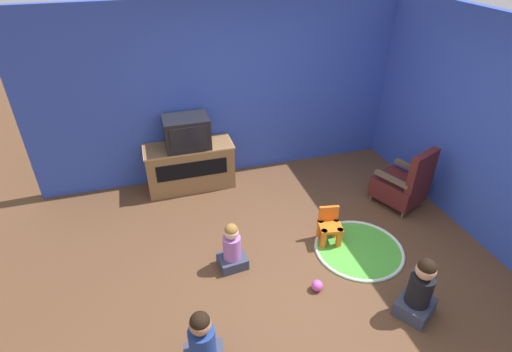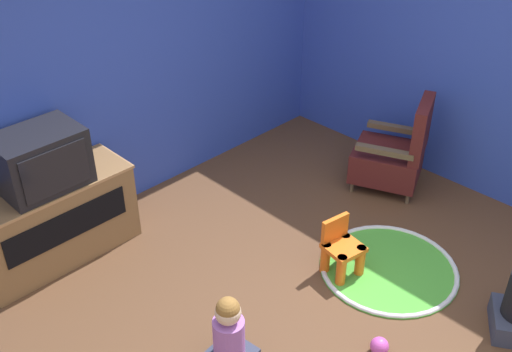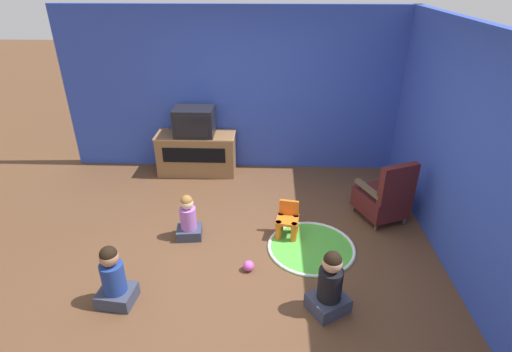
{
  "view_description": "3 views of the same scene",
  "coord_description": "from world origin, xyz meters",
  "px_view_note": "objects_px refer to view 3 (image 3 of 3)",
  "views": [
    {
      "loc": [
        -1.41,
        -2.98,
        3.29
      ],
      "look_at": [
        -0.29,
        0.81,
        0.79
      ],
      "focal_mm": 28.0,
      "sensor_mm": 36.0,
      "label": 1
    },
    {
      "loc": [
        -2.42,
        -1.67,
        3.1
      ],
      "look_at": [
        0.1,
        0.85,
        0.81
      ],
      "focal_mm": 42.0,
      "sensor_mm": 36.0,
      "label": 2
    },
    {
      "loc": [
        0.25,
        -3.8,
        3.01
      ],
      "look_at": [
        0.08,
        0.77,
        0.6
      ],
      "focal_mm": 28.0,
      "sensor_mm": 36.0,
      "label": 3
    }
  ],
  "objects_px": {
    "child_watching_center": "(330,286)",
    "child_watching_right": "(188,219)",
    "child_watching_left": "(114,279)",
    "black_armchair": "(384,198)",
    "toy_ball": "(249,266)",
    "yellow_kid_chair": "(287,222)",
    "tv_cabinet": "(197,153)",
    "television": "(194,122)"
  },
  "relations": [
    {
      "from": "television",
      "to": "yellow_kid_chair",
      "type": "xyz_separation_m",
      "value": [
        1.41,
        -1.68,
        -0.69
      ]
    },
    {
      "from": "child_watching_left",
      "to": "child_watching_right",
      "type": "bearing_deg",
      "value": 71.49
    },
    {
      "from": "television",
      "to": "child_watching_center",
      "type": "xyz_separation_m",
      "value": [
        1.77,
        -2.9,
        -0.58
      ]
    },
    {
      "from": "child_watching_right",
      "to": "television",
      "type": "bearing_deg",
      "value": 90.02
    },
    {
      "from": "yellow_kid_chair",
      "to": "child_watching_left",
      "type": "height_order",
      "value": "child_watching_left"
    },
    {
      "from": "black_armchair",
      "to": "child_watching_left",
      "type": "bearing_deg",
      "value": 5.06
    },
    {
      "from": "yellow_kid_chair",
      "to": "black_armchair",
      "type": "bearing_deg",
      "value": 27.93
    },
    {
      "from": "television",
      "to": "yellow_kid_chair",
      "type": "relative_size",
      "value": 1.35
    },
    {
      "from": "black_armchair",
      "to": "child_watching_left",
      "type": "xyz_separation_m",
      "value": [
        -3.01,
        -1.6,
        -0.04
      ]
    },
    {
      "from": "television",
      "to": "child_watching_left",
      "type": "relative_size",
      "value": 0.89
    },
    {
      "from": "tv_cabinet",
      "to": "child_watching_center",
      "type": "height_order",
      "value": "child_watching_center"
    },
    {
      "from": "child_watching_left",
      "to": "child_watching_right",
      "type": "relative_size",
      "value": 1.15
    },
    {
      "from": "toy_ball",
      "to": "black_armchair",
      "type": "bearing_deg",
      "value": 32.31
    },
    {
      "from": "tv_cabinet",
      "to": "yellow_kid_chair",
      "type": "height_order",
      "value": "tv_cabinet"
    },
    {
      "from": "child_watching_left",
      "to": "toy_ball",
      "type": "distance_m",
      "value": 1.41
    },
    {
      "from": "child_watching_center",
      "to": "child_watching_left",
      "type": "bearing_deg",
      "value": 147.98
    },
    {
      "from": "television",
      "to": "toy_ball",
      "type": "relative_size",
      "value": 4.96
    },
    {
      "from": "tv_cabinet",
      "to": "child_watching_right",
      "type": "distance_m",
      "value": 1.78
    },
    {
      "from": "child_watching_right",
      "to": "toy_ball",
      "type": "bearing_deg",
      "value": -43.97
    },
    {
      "from": "yellow_kid_chair",
      "to": "child_watching_right",
      "type": "height_order",
      "value": "child_watching_right"
    },
    {
      "from": "yellow_kid_chair",
      "to": "toy_ball",
      "type": "relative_size",
      "value": 3.68
    },
    {
      "from": "tv_cabinet",
      "to": "child_watching_left",
      "type": "height_order",
      "value": "child_watching_left"
    },
    {
      "from": "black_armchair",
      "to": "tv_cabinet",
      "type": "bearing_deg",
      "value": -48.59
    },
    {
      "from": "yellow_kid_chair",
      "to": "child_watching_left",
      "type": "xyz_separation_m",
      "value": [
        -1.74,
        -1.19,
        0.1
      ]
    },
    {
      "from": "tv_cabinet",
      "to": "television",
      "type": "bearing_deg",
      "value": -90.0
    },
    {
      "from": "black_armchair",
      "to": "child_watching_center",
      "type": "distance_m",
      "value": 1.86
    },
    {
      "from": "television",
      "to": "child_watching_right",
      "type": "distance_m",
      "value": 1.88
    },
    {
      "from": "yellow_kid_chair",
      "to": "child_watching_left",
      "type": "bearing_deg",
      "value": -135.61
    },
    {
      "from": "child_watching_left",
      "to": "child_watching_center",
      "type": "relative_size",
      "value": 0.97
    },
    {
      "from": "television",
      "to": "child_watching_center",
      "type": "bearing_deg",
      "value": -58.52
    },
    {
      "from": "tv_cabinet",
      "to": "television",
      "type": "height_order",
      "value": "television"
    },
    {
      "from": "television",
      "to": "child_watching_center",
      "type": "height_order",
      "value": "television"
    },
    {
      "from": "yellow_kid_chair",
      "to": "child_watching_right",
      "type": "relative_size",
      "value": 0.76
    },
    {
      "from": "black_armchair",
      "to": "yellow_kid_chair",
      "type": "bearing_deg",
      "value": -5.05
    },
    {
      "from": "yellow_kid_chair",
      "to": "child_watching_center",
      "type": "relative_size",
      "value": 0.64
    },
    {
      "from": "tv_cabinet",
      "to": "toy_ball",
      "type": "relative_size",
      "value": 10.14
    },
    {
      "from": "black_armchair",
      "to": "toy_ball",
      "type": "bearing_deg",
      "value": 9.36
    },
    {
      "from": "tv_cabinet",
      "to": "black_armchair",
      "type": "height_order",
      "value": "black_armchair"
    },
    {
      "from": "child_watching_center",
      "to": "child_watching_right",
      "type": "bearing_deg",
      "value": 112.86
    },
    {
      "from": "yellow_kid_chair",
      "to": "child_watching_center",
      "type": "xyz_separation_m",
      "value": [
        0.36,
        -1.21,
        0.11
      ]
    },
    {
      "from": "television",
      "to": "child_watching_left",
      "type": "xyz_separation_m",
      "value": [
        -0.33,
        -2.87,
        -0.59
      ]
    },
    {
      "from": "television",
      "to": "child_watching_center",
      "type": "relative_size",
      "value": 0.87
    }
  ]
}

